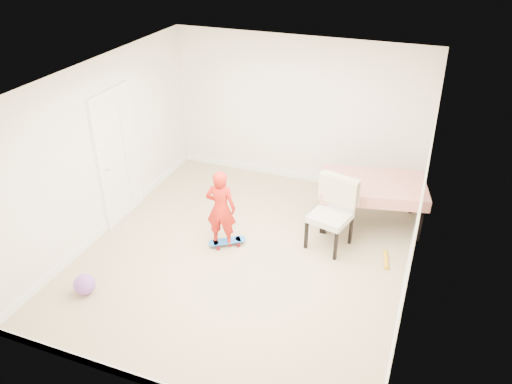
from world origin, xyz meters
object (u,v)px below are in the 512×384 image
at_px(dining_chair, 330,215).
at_px(balloon, 85,284).
at_px(dining_table, 371,202).
at_px(skateboard, 227,243).
at_px(child, 221,211).

distance_m(dining_chair, balloon, 3.47).
distance_m(dining_table, balloon, 4.36).
bearing_deg(skateboard, dining_table, 1.14).
height_order(skateboard, balloon, balloon).
bearing_deg(balloon, skateboard, 51.15).
bearing_deg(balloon, child, 52.46).
xyz_separation_m(dining_table, child, (-1.93, -1.38, 0.23)).
height_order(child, balloon, child).
bearing_deg(skateboard, balloon, -164.04).
bearing_deg(balloon, dining_table, 43.34).
relative_size(skateboard, balloon, 2.00).
height_order(dining_table, balloon, dining_table).
bearing_deg(dining_chair, balloon, -126.94).
height_order(dining_chair, child, child).
distance_m(skateboard, balloon, 2.08).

